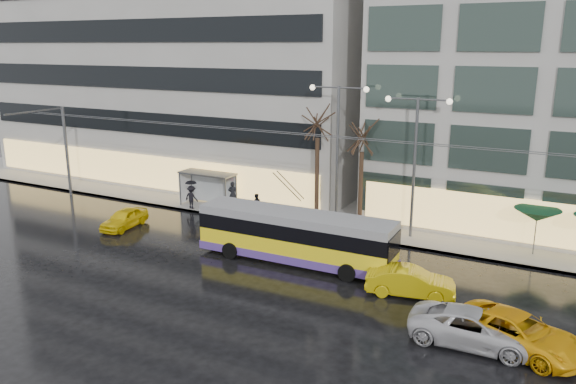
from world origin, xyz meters
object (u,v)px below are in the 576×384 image
Objects in this scene: trolleybus at (295,238)px; street_lamp_near at (338,137)px; bus_shelter at (205,181)px; taxi_a at (124,218)px.

trolleybus is 8.21m from street_lamp_near.
bus_shelter is at bearing -179.37° from street_lamp_near.
taxi_a is at bearing -151.27° from street_lamp_near.
street_lamp_near is at bearing 22.78° from taxi_a.
trolleybus reaches higher than bus_shelter.
street_lamp_near is 2.43× the size of taxi_a.
street_lamp_near is (10.38, 0.11, 4.03)m from bus_shelter.
trolleybus is 3.00× the size of taxi_a.
taxi_a is (-12.14, -6.66, -5.36)m from street_lamp_near.
bus_shelter is 1.13× the size of taxi_a.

